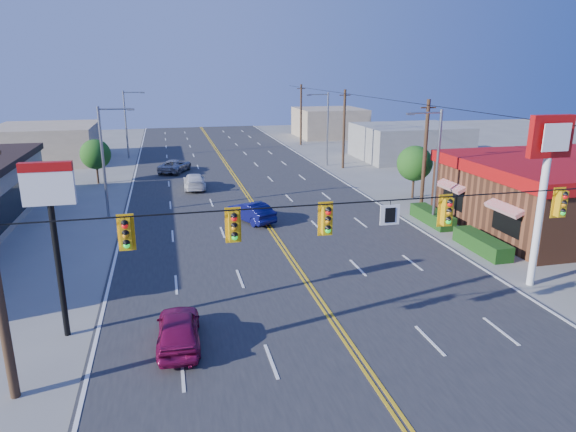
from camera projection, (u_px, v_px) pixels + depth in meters
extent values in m
plane|color=gray|center=(353.00, 352.00, 19.87)|extent=(160.00, 160.00, 0.00)
cube|color=#2D2D30|center=(260.00, 214.00, 38.54)|extent=(20.00, 120.00, 0.06)
cylinder|color=black|center=(359.00, 202.00, 18.20)|extent=(24.00, 0.05, 0.05)
cube|color=white|center=(390.00, 215.00, 18.62)|extent=(0.75, 0.04, 0.75)
cube|color=#D89E0C|center=(126.00, 234.00, 16.57)|extent=(0.55, 0.34, 1.25)
cube|color=#D89E0C|center=(234.00, 226.00, 17.35)|extent=(0.55, 0.34, 1.25)
cube|color=#D89E0C|center=(327.00, 220.00, 18.09)|extent=(0.55, 0.34, 1.25)
cube|color=#D89E0C|center=(447.00, 212.00, 19.14)|extent=(0.55, 0.34, 1.25)
cube|color=#D89E0C|center=(561.00, 204.00, 20.26)|extent=(0.55, 0.34, 1.25)
cube|color=brown|center=(569.00, 199.00, 34.99)|extent=(14.00, 12.00, 4.00)
cube|color=#A50C0C|center=(574.00, 165.00, 34.35)|extent=(14.40, 12.40, 0.80)
cube|color=#194214|center=(455.00, 229.00, 33.52)|extent=(1.20, 9.00, 0.90)
cylinder|color=white|center=(539.00, 218.00, 25.09)|extent=(0.36, 0.36, 7.00)
cube|color=#A50C0C|center=(551.00, 136.00, 23.98)|extent=(2.20, 0.36, 2.00)
cylinder|color=black|center=(59.00, 267.00, 20.31)|extent=(0.24, 0.24, 6.00)
cube|color=white|center=(48.00, 188.00, 19.42)|extent=(1.90, 0.30, 1.30)
cylinder|color=gray|center=(437.00, 170.00, 34.29)|extent=(0.20, 0.20, 8.00)
cylinder|color=gray|center=(426.00, 113.00, 32.99)|extent=(2.20, 0.12, 0.12)
cube|color=gray|center=(410.00, 114.00, 32.75)|extent=(0.50, 0.25, 0.15)
cylinder|color=gray|center=(328.00, 130.00, 56.71)|extent=(0.20, 0.20, 8.00)
cylinder|color=gray|center=(319.00, 94.00, 55.40)|extent=(2.20, 0.12, 0.12)
cube|color=gray|center=(309.00, 95.00, 55.17)|extent=(0.50, 0.25, 0.15)
cylinder|color=gray|center=(103.00, 163.00, 36.84)|extent=(0.20, 0.20, 8.00)
cylinder|color=gray|center=(114.00, 109.00, 36.03)|extent=(2.20, 0.12, 0.12)
cube|color=gray|center=(131.00, 109.00, 36.29)|extent=(0.50, 0.25, 0.15)
cylinder|color=gray|center=(126.00, 125.00, 61.13)|extent=(0.20, 0.20, 8.00)
cylinder|color=gray|center=(133.00, 92.00, 60.31)|extent=(2.20, 0.12, 0.12)
cube|color=gray|center=(143.00, 93.00, 60.57)|extent=(0.50, 0.25, 0.15)
cylinder|color=#47301E|center=(425.00, 157.00, 38.24)|extent=(0.28, 0.28, 8.40)
cylinder|color=#47301E|center=(344.00, 129.00, 55.05)|extent=(0.28, 0.28, 8.40)
cylinder|color=#47301E|center=(301.00, 115.00, 71.86)|extent=(0.28, 0.28, 8.40)
cylinder|color=#47301E|center=(413.00, 186.00, 43.14)|extent=(0.20, 0.20, 2.10)
sphere|color=#235B19|center=(415.00, 163.00, 42.62)|extent=(2.94, 2.94, 2.94)
cylinder|color=#47301E|center=(97.00, 173.00, 48.44)|extent=(0.20, 0.20, 2.00)
sphere|color=#235B19|center=(95.00, 154.00, 47.94)|extent=(2.80, 2.80, 2.80)
cube|color=gray|center=(409.00, 142.00, 61.59)|extent=(12.00, 10.00, 4.00)
cube|color=tan|center=(47.00, 144.00, 59.64)|extent=(11.00, 12.00, 4.20)
cube|color=tan|center=(329.00, 123.00, 81.42)|extent=(10.00, 10.00, 4.40)
imported|color=maroon|center=(179.00, 330.00, 20.08)|extent=(1.84, 4.20, 1.41)
imported|color=#0D0E4D|center=(251.00, 212.00, 36.38)|extent=(3.11, 4.51, 1.41)
imported|color=silver|center=(195.00, 182.00, 46.30)|extent=(2.04, 4.74, 1.36)
imported|color=#959599|center=(175.00, 166.00, 53.62)|extent=(3.93, 5.30, 1.34)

